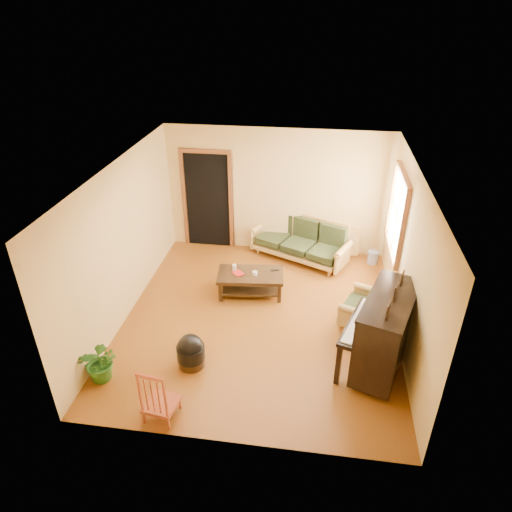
% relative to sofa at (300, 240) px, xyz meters
% --- Properties ---
extents(floor, '(5.00, 5.00, 0.00)m').
position_rel_sofa_xyz_m(floor, '(-0.53, -2.14, -0.43)').
color(floor, '#5E2F0C').
rests_on(floor, ground).
extents(doorway, '(1.08, 0.16, 2.05)m').
position_rel_sofa_xyz_m(doorway, '(-1.98, 0.34, 0.60)').
color(doorway, black).
rests_on(doorway, floor).
extents(window, '(0.12, 1.36, 1.46)m').
position_rel_sofa_xyz_m(window, '(1.68, -0.84, 1.07)').
color(window, white).
rests_on(window, right_wall).
extents(sofa, '(2.15, 1.58, 0.85)m').
position_rel_sofa_xyz_m(sofa, '(0.00, 0.00, 0.00)').
color(sofa, '#A9803D').
rests_on(sofa, floor).
extents(coffee_table, '(1.23, 0.76, 0.43)m').
position_rel_sofa_xyz_m(coffee_table, '(-0.80, -1.41, -0.21)').
color(coffee_table, black).
rests_on(coffee_table, floor).
extents(armchair, '(0.96, 0.98, 0.76)m').
position_rel_sofa_xyz_m(armchair, '(1.16, -2.00, -0.04)').
color(armchair, '#A9803D').
rests_on(armchair, floor).
extents(piano, '(1.23, 1.58, 1.23)m').
position_rel_sofa_xyz_m(piano, '(1.37, -3.04, 0.19)').
color(piano, black).
rests_on(piano, floor).
extents(footstool, '(0.46, 0.46, 0.39)m').
position_rel_sofa_xyz_m(footstool, '(-1.38, -3.38, -0.23)').
color(footstool, black).
rests_on(footstool, floor).
extents(red_chair, '(0.46, 0.49, 0.86)m').
position_rel_sofa_xyz_m(red_chair, '(-1.50, -4.36, 0.00)').
color(red_chair, maroon).
rests_on(red_chair, floor).
extents(leaning_frame, '(0.48, 0.13, 0.64)m').
position_rel_sofa_xyz_m(leaning_frame, '(0.98, 0.28, -0.11)').
color(leaning_frame, '#C09240').
rests_on(leaning_frame, floor).
extents(ceramic_crock, '(0.23, 0.23, 0.26)m').
position_rel_sofa_xyz_m(ceramic_crock, '(1.50, 0.02, -0.29)').
color(ceramic_crock, '#3646A3').
rests_on(ceramic_crock, floor).
extents(potted_plant, '(0.58, 0.51, 0.62)m').
position_rel_sofa_xyz_m(potted_plant, '(-2.54, -3.83, -0.12)').
color(potted_plant, '#265C1A').
rests_on(potted_plant, floor).
extents(book, '(0.26, 0.26, 0.02)m').
position_rel_sofa_xyz_m(book, '(-1.07, -1.51, 0.01)').
color(book, '#A51C16').
rests_on(book, coffee_table).
extents(candle, '(0.07, 0.07, 0.12)m').
position_rel_sofa_xyz_m(candle, '(-1.10, -1.36, 0.06)').
color(candle, silver).
rests_on(candle, coffee_table).
extents(glass_jar, '(0.12, 0.12, 0.06)m').
position_rel_sofa_xyz_m(glass_jar, '(-0.71, -1.44, 0.03)').
color(glass_jar, white).
rests_on(glass_jar, coffee_table).
extents(remote, '(0.16, 0.08, 0.02)m').
position_rel_sofa_xyz_m(remote, '(-0.38, -1.25, 0.01)').
color(remote, black).
rests_on(remote, coffee_table).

